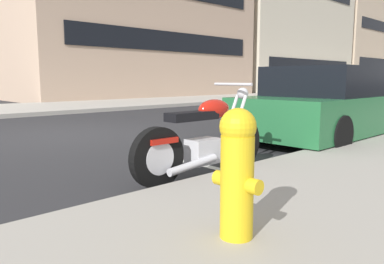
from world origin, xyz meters
TOP-DOWN VIEW (x-y plane):
  - ground_plane at (0.00, 0.00)m, footprint 260.00×260.00m
  - sidewalk_far_curb at (12.00, 7.04)m, footprint 120.00×5.00m
  - parking_stall_stripe at (0.00, -3.94)m, footprint 0.12×2.20m
  - parked_motorcycle at (-0.40, -4.33)m, footprint 2.07×0.62m
  - parked_car_second_in_row at (3.59, -3.94)m, footprint 4.50×1.93m
  - fire_hydrant at (-1.75, -5.95)m, footprint 0.24×0.36m
  - townhouse_near_left at (26.81, 13.69)m, footprint 15.36×8.77m
  - townhouse_behind_pole at (42.82, 15.26)m, footprint 15.38×11.92m

SIDE VIEW (x-z plane):
  - ground_plane at x=0.00m, z-range 0.00..0.00m
  - parking_stall_stripe at x=0.00m, z-range 0.00..0.01m
  - sidewalk_far_curb at x=12.00m, z-range 0.00..0.14m
  - parked_motorcycle at x=-0.40m, z-range -0.13..1.01m
  - fire_hydrant at x=-1.75m, z-range 0.17..1.03m
  - parked_car_second_in_row at x=3.59m, z-range -0.04..1.37m
  - townhouse_near_left at x=26.81m, z-range 0.00..10.38m
  - townhouse_behind_pole at x=42.82m, z-range 0.00..13.14m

